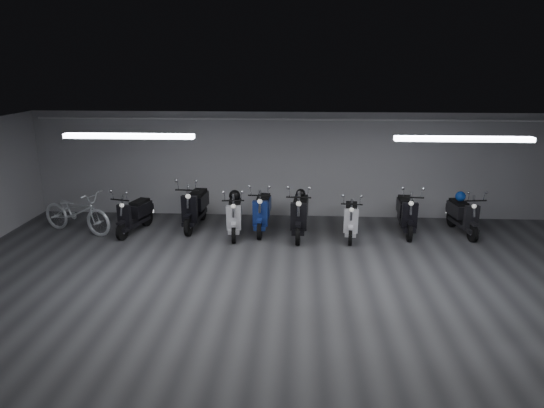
# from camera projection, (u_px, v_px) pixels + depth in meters

# --- Properties ---
(floor) EXTENTS (14.00, 10.00, 0.01)m
(floor) POSITION_uv_depth(u_px,v_px,m) (290.00, 302.00, 8.59)
(floor) COLOR #38393B
(floor) RESTS_ON ground
(ceiling) EXTENTS (14.00, 10.00, 0.01)m
(ceiling) POSITION_uv_depth(u_px,v_px,m) (292.00, 143.00, 7.80)
(ceiling) COLOR slate
(ceiling) RESTS_ON ground
(back_wall) EXTENTS (14.00, 0.01, 2.80)m
(back_wall) POSITION_uv_depth(u_px,v_px,m) (295.00, 165.00, 12.99)
(back_wall) COLOR #A2A2A5
(back_wall) RESTS_ON ground
(fluor_strip_left) EXTENTS (2.40, 0.18, 0.08)m
(fluor_strip_left) POSITION_uv_depth(u_px,v_px,m) (129.00, 136.00, 8.94)
(fluor_strip_left) COLOR white
(fluor_strip_left) RESTS_ON ceiling
(fluor_strip_right) EXTENTS (2.40, 0.18, 0.08)m
(fluor_strip_right) POSITION_uv_depth(u_px,v_px,m) (464.00, 139.00, 8.61)
(fluor_strip_right) COLOR white
(fluor_strip_right) RESTS_ON ceiling
(conduit) EXTENTS (13.60, 0.05, 0.05)m
(conduit) POSITION_uv_depth(u_px,v_px,m) (295.00, 119.00, 12.57)
(conduit) COLOR white
(conduit) RESTS_ON back_wall
(scooter_0) EXTENTS (0.92, 1.71, 1.21)m
(scooter_0) POSITION_uv_depth(u_px,v_px,m) (134.00, 209.00, 11.89)
(scooter_0) COLOR black
(scooter_0) RESTS_ON floor
(scooter_1) EXTENTS (0.76, 1.93, 1.41)m
(scooter_1) POSITION_uv_depth(u_px,v_px,m) (195.00, 201.00, 12.24)
(scooter_1) COLOR black
(scooter_1) RESTS_ON floor
(scooter_2) EXTENTS (0.71, 1.73, 1.26)m
(scooter_2) POSITION_uv_depth(u_px,v_px,m) (234.00, 210.00, 11.74)
(scooter_2) COLOR silver
(scooter_2) RESTS_ON floor
(scooter_4) EXTENTS (0.64, 1.80, 1.33)m
(scooter_4) POSITION_uv_depth(u_px,v_px,m) (262.00, 205.00, 11.98)
(scooter_4) COLOR navy
(scooter_4) RESTS_ON floor
(scooter_5) EXTENTS (0.72, 1.90, 1.39)m
(scooter_5) POSITION_uv_depth(u_px,v_px,m) (300.00, 208.00, 11.66)
(scooter_5) COLOR black
(scooter_5) RESTS_ON floor
(scooter_6) EXTENTS (0.70, 1.66, 1.20)m
(scooter_6) POSITION_uv_depth(u_px,v_px,m) (351.00, 213.00, 11.57)
(scooter_6) COLOR silver
(scooter_6) RESTS_ON floor
(scooter_7) EXTENTS (0.69, 1.80, 1.32)m
(scooter_7) POSITION_uv_depth(u_px,v_px,m) (407.00, 207.00, 11.84)
(scooter_7) COLOR black
(scooter_7) RESTS_ON floor
(scooter_9) EXTENTS (0.78, 1.72, 1.23)m
(scooter_9) POSITION_uv_depth(u_px,v_px,m) (464.00, 210.00, 11.79)
(scooter_9) COLOR black
(scooter_9) RESTS_ON floor
(bicycle) EXTENTS (2.12, 1.35, 1.30)m
(bicycle) POSITION_uv_depth(u_px,v_px,m) (76.00, 207.00, 11.89)
(bicycle) COLOR white
(bicycle) RESTS_ON floor
(helmet_0) EXTENTS (0.23, 0.23, 0.23)m
(helmet_0) POSITION_uv_depth(u_px,v_px,m) (301.00, 194.00, 11.83)
(helmet_0) COLOR black
(helmet_0) RESTS_ON scooter_5
(helmet_1) EXTENTS (0.25, 0.25, 0.25)m
(helmet_1) POSITION_uv_depth(u_px,v_px,m) (460.00, 196.00, 11.93)
(helmet_1) COLOR #0D3594
(helmet_1) RESTS_ON scooter_9
(helmet_2) EXTENTS (0.28, 0.28, 0.28)m
(helmet_2) POSITION_uv_depth(u_px,v_px,m) (235.00, 196.00, 11.89)
(helmet_2) COLOR black
(helmet_2) RESTS_ON scooter_2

